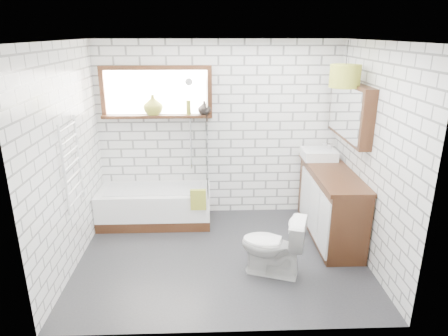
{
  "coord_description": "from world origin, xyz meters",
  "views": [
    {
      "loc": [
        -0.13,
        -4.25,
        2.59
      ],
      "look_at": [
        0.04,
        0.25,
        1.05
      ],
      "focal_mm": 32.0,
      "sensor_mm": 36.0,
      "label": 1
    }
  ],
  "objects_px": {
    "bathtub": "(155,206)",
    "basin": "(319,154)",
    "pendant": "(345,76)",
    "toilet": "(272,245)",
    "vanity": "(330,203)"
  },
  "relations": [
    {
      "from": "bathtub",
      "to": "basin",
      "type": "distance_m",
      "value": 2.41
    },
    {
      "from": "bathtub",
      "to": "pendant",
      "type": "bearing_deg",
      "value": -12.87
    },
    {
      "from": "toilet",
      "to": "basin",
      "type": "bearing_deg",
      "value": 167.74
    },
    {
      "from": "bathtub",
      "to": "pendant",
      "type": "height_order",
      "value": "pendant"
    },
    {
      "from": "vanity",
      "to": "basin",
      "type": "distance_m",
      "value": 0.73
    },
    {
      "from": "toilet",
      "to": "pendant",
      "type": "height_order",
      "value": "pendant"
    },
    {
      "from": "vanity",
      "to": "toilet",
      "type": "height_order",
      "value": "vanity"
    },
    {
      "from": "basin",
      "to": "pendant",
      "type": "xyz_separation_m",
      "value": [
        0.07,
        -0.57,
        1.12
      ]
    },
    {
      "from": "vanity",
      "to": "bathtub",
      "type": "bearing_deg",
      "value": 168.81
    },
    {
      "from": "toilet",
      "to": "pendant",
      "type": "xyz_separation_m",
      "value": [
        0.9,
        0.8,
        1.75
      ]
    },
    {
      "from": "toilet",
      "to": "pendant",
      "type": "relative_size",
      "value": 1.98
    },
    {
      "from": "toilet",
      "to": "pendant",
      "type": "bearing_deg",
      "value": 150.63
    },
    {
      "from": "vanity",
      "to": "pendant",
      "type": "height_order",
      "value": "pendant"
    },
    {
      "from": "bathtub",
      "to": "basin",
      "type": "relative_size",
      "value": 3.45
    },
    {
      "from": "pendant",
      "to": "basin",
      "type": "bearing_deg",
      "value": 96.69
    }
  ]
}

